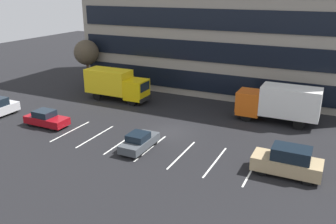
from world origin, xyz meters
TOP-DOWN VIEW (x-y plane):
  - ground_plane at (0.00, 0.00)m, footprint 120.00×120.00m
  - office_building at (0.00, 17.95)m, footprint 36.46×13.64m
  - lot_markings at (0.00, -3.92)m, footprint 16.94×5.40m
  - box_truck_yellow_all at (-10.01, 6.07)m, footprint 7.64×2.53m
  - box_truck_orange at (8.36, 6.78)m, footprint 7.91×2.62m
  - sedan_charcoal at (-0.73, -4.51)m, footprint 1.69×4.03m
  - suv_tan at (10.78, -3.60)m, footprint 4.74×2.01m
  - sedan_maroon at (-11.35, -3.86)m, footprint 4.27×1.79m
  - bare_tree at (-17.00, 9.87)m, footprint 3.26×3.26m

SIDE VIEW (x-z plane):
  - ground_plane at x=0.00m, z-range 0.00..0.00m
  - lot_markings at x=0.00m, z-range 0.00..0.01m
  - sedan_charcoal at x=-0.73m, z-range -0.04..1.40m
  - sedan_maroon at x=-11.35m, z-range -0.04..1.49m
  - suv_tan at x=10.78m, z-range -0.04..2.11m
  - box_truck_yellow_all at x=-10.01m, z-range 0.22..3.77m
  - box_truck_orange at x=8.36m, z-range 0.23..3.90m
  - bare_tree at x=-17.00m, z-range 1.41..7.52m
  - office_building at x=0.00m, z-range 0.00..18.00m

